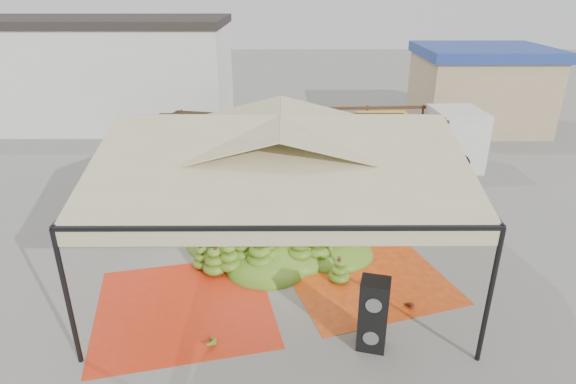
{
  "coord_description": "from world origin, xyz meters",
  "views": [
    {
      "loc": [
        0.14,
        -11.53,
        6.99
      ],
      "look_at": [
        0.2,
        1.5,
        1.3
      ],
      "focal_mm": 30.0,
      "sensor_mm": 36.0,
      "label": 1
    }
  ],
  "objects_px": {
    "speaker_stack": "(373,314)",
    "vendor": "(247,166)",
    "banana_heap": "(282,231)",
    "truck_left": "(245,139)",
    "truck_right": "(401,133)"
  },
  "relations": [
    {
      "from": "banana_heap",
      "to": "speaker_stack",
      "type": "distance_m",
      "value": 4.37
    },
    {
      "from": "speaker_stack",
      "to": "vendor",
      "type": "height_order",
      "value": "vendor"
    },
    {
      "from": "speaker_stack",
      "to": "truck_left",
      "type": "bearing_deg",
      "value": 122.5
    },
    {
      "from": "truck_left",
      "to": "truck_right",
      "type": "bearing_deg",
      "value": 14.2
    },
    {
      "from": "banana_heap",
      "to": "truck_left",
      "type": "xyz_separation_m",
      "value": [
        -1.5,
        6.45,
        0.7
      ]
    },
    {
      "from": "speaker_stack",
      "to": "vendor",
      "type": "xyz_separation_m",
      "value": [
        -3.18,
        8.37,
        0.09
      ]
    },
    {
      "from": "vendor",
      "to": "truck_right",
      "type": "height_order",
      "value": "truck_right"
    },
    {
      "from": "speaker_stack",
      "to": "truck_left",
      "type": "relative_size",
      "value": 0.25
    },
    {
      "from": "vendor",
      "to": "speaker_stack",
      "type": "bearing_deg",
      "value": 135.56
    },
    {
      "from": "speaker_stack",
      "to": "truck_right",
      "type": "height_order",
      "value": "truck_right"
    },
    {
      "from": "banana_heap",
      "to": "vendor",
      "type": "relative_size",
      "value": 3.11
    },
    {
      "from": "banana_heap",
      "to": "truck_right",
      "type": "bearing_deg",
      "value": 54.65
    },
    {
      "from": "banana_heap",
      "to": "truck_left",
      "type": "bearing_deg",
      "value": 103.12
    },
    {
      "from": "truck_left",
      "to": "truck_right",
      "type": "height_order",
      "value": "truck_right"
    },
    {
      "from": "vendor",
      "to": "truck_right",
      "type": "relative_size",
      "value": 0.25
    }
  ]
}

